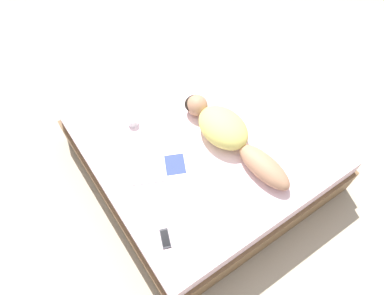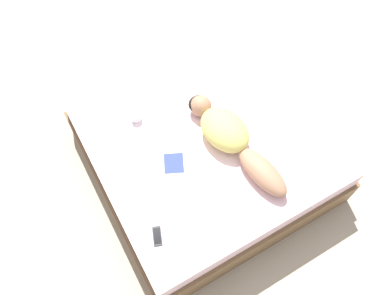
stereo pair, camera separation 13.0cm
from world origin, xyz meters
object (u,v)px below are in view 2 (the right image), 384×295
open_magazine (160,164)px  coffee_mug (136,117)px  person (230,136)px  cell_phone (157,236)px

open_magazine → coffee_mug: size_ratio=4.45×
person → cell_phone: person is taller
cell_phone → open_magazine: bearing=81.9°
person → open_magazine: (-0.62, 0.10, -0.10)m
open_magazine → coffee_mug: coffee_mug is taller
open_magazine → person: bearing=16.0°
person → cell_phone: bearing=-161.9°
cell_phone → person: bearing=46.1°
open_magazine → cell_phone: (-0.29, -0.53, 0.00)m
open_magazine → coffee_mug: 0.51m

